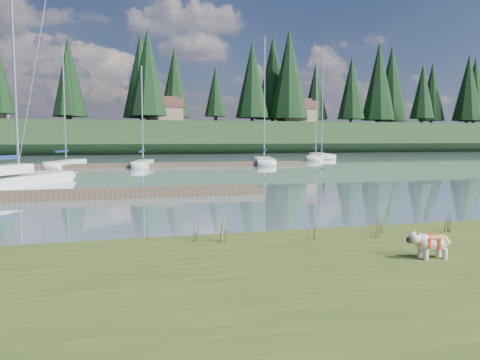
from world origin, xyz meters
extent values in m
plane|color=gray|center=(0.00, 30.00, 0.00)|extent=(200.00, 200.00, 0.00)
cube|color=#3D4D1B|center=(0.00, -6.00, 0.17)|extent=(60.00, 9.00, 0.35)
cube|color=#1C3017|center=(0.00, 73.00, 2.50)|extent=(200.00, 20.00, 5.00)
cylinder|color=silver|center=(2.90, -4.71, 0.44)|extent=(0.09, 0.09, 0.19)
cylinder|color=silver|center=(2.92, -4.52, 0.44)|extent=(0.09, 0.09, 0.19)
cylinder|color=silver|center=(3.28, -4.74, 0.44)|extent=(0.09, 0.09, 0.19)
cylinder|color=silver|center=(3.29, -4.56, 0.44)|extent=(0.09, 0.09, 0.19)
ellipsoid|color=silver|center=(3.11, -4.63, 0.64)|extent=(0.65, 0.37, 0.29)
ellipsoid|color=#A9753F|center=(3.11, -4.63, 0.74)|extent=(0.46, 0.33, 0.10)
ellipsoid|color=silver|center=(2.73, -4.60, 0.74)|extent=(0.24, 0.25, 0.22)
cube|color=black|center=(2.63, -4.59, 0.70)|extent=(0.08, 0.11, 0.09)
cube|color=white|center=(-7.76, 14.29, 0.22)|extent=(5.67, 8.64, 0.70)
ellipsoid|color=white|center=(-5.80, 18.17, 0.22)|extent=(2.76, 2.97, 0.70)
cylinder|color=silver|center=(-7.40, 15.00, 7.38)|extent=(0.14, 0.14, 13.15)
cube|color=white|center=(-7.98, 13.85, 0.95)|extent=(2.66, 3.44, 0.45)
cube|color=#4C3D2C|center=(-4.00, 9.00, 0.15)|extent=(16.00, 2.00, 0.30)
cube|color=#4C3D2C|center=(2.00, 30.00, 0.15)|extent=(26.00, 2.20, 0.30)
cube|color=white|center=(-6.61, 31.72, 0.22)|extent=(3.09, 6.42, 0.70)
ellipsoid|color=white|center=(-5.75, 34.74, 0.22)|extent=(1.78, 2.02, 0.70)
cylinder|color=silver|center=(-6.61, 31.72, 5.69)|extent=(0.12, 0.12, 9.79)
cube|color=navy|center=(-6.85, 30.90, 1.40)|extent=(0.88, 2.45, 0.20)
cube|color=white|center=(-0.11, 29.63, 0.22)|extent=(2.22, 5.15, 0.70)
ellipsoid|color=white|center=(0.45, 32.08, 0.22)|extent=(1.37, 1.58, 0.70)
cylinder|color=silver|center=(-0.11, 29.63, 4.75)|extent=(0.12, 0.12, 7.90)
cube|color=navy|center=(-0.26, 28.97, 1.40)|extent=(0.64, 1.99, 0.20)
cube|color=white|center=(11.69, 31.85, 0.22)|extent=(3.41, 7.59, 0.70)
ellipsoid|color=white|center=(12.58, 35.45, 0.22)|extent=(2.05, 2.35, 0.70)
cylinder|color=silver|center=(11.69, 31.85, 6.49)|extent=(0.12, 0.12, 11.39)
cube|color=navy|center=(11.45, 30.87, 1.40)|extent=(0.90, 2.91, 0.20)
cube|color=white|center=(20.08, 38.34, 0.22)|extent=(4.36, 6.30, 0.70)
ellipsoid|color=white|center=(21.62, 41.14, 0.22)|extent=(2.06, 2.20, 0.70)
cylinder|color=silver|center=(20.08, 38.34, 5.73)|extent=(0.12, 0.12, 9.86)
cube|color=navy|center=(19.66, 37.57, 1.40)|extent=(1.40, 2.32, 0.20)
cube|color=white|center=(22.89, 42.80, 0.22)|extent=(3.58, 8.17, 0.70)
ellipsoid|color=white|center=(23.80, 46.68, 0.22)|extent=(2.19, 2.51, 0.70)
cylinder|color=silver|center=(22.89, 42.80, 6.74)|extent=(0.12, 0.12, 11.88)
cube|color=navy|center=(22.64, 41.75, 1.40)|extent=(0.92, 3.13, 0.20)
cone|color=#475B23|center=(-0.35, -2.26, 0.66)|extent=(0.03, 0.03, 0.62)
cone|color=brown|center=(-0.24, -2.33, 0.60)|extent=(0.03, 0.03, 0.49)
cone|color=#475B23|center=(-0.29, -2.23, 0.69)|extent=(0.03, 0.03, 0.68)
cone|color=brown|center=(-0.21, -2.29, 0.57)|extent=(0.03, 0.03, 0.43)
cone|color=#475B23|center=(-0.33, -2.34, 0.63)|extent=(0.03, 0.03, 0.56)
cone|color=#475B23|center=(1.56, -2.56, 0.56)|extent=(0.03, 0.03, 0.41)
cone|color=brown|center=(1.67, -2.63, 0.52)|extent=(0.03, 0.03, 0.33)
cone|color=#475B23|center=(1.62, -2.53, 0.58)|extent=(0.03, 0.03, 0.46)
cone|color=brown|center=(1.70, -2.59, 0.49)|extent=(0.03, 0.03, 0.29)
cone|color=#475B23|center=(1.58, -2.64, 0.54)|extent=(0.03, 0.03, 0.37)
cone|color=#475B23|center=(3.31, -2.43, 0.65)|extent=(0.03, 0.03, 0.60)
cone|color=brown|center=(3.42, -2.50, 0.59)|extent=(0.03, 0.03, 0.48)
cone|color=#475B23|center=(3.37, -2.40, 0.68)|extent=(0.03, 0.03, 0.66)
cone|color=brown|center=(3.45, -2.46, 0.56)|extent=(0.03, 0.03, 0.42)
cone|color=#475B23|center=(3.33, -2.51, 0.62)|extent=(0.03, 0.03, 0.54)
cone|color=#475B23|center=(-0.87, -2.06, 0.58)|extent=(0.03, 0.03, 0.45)
cone|color=brown|center=(-0.76, -2.13, 0.53)|extent=(0.03, 0.03, 0.36)
cone|color=#475B23|center=(-0.81, -2.03, 0.60)|extent=(0.03, 0.03, 0.50)
cone|color=brown|center=(-0.73, -2.09, 0.51)|extent=(0.03, 0.03, 0.32)
cone|color=#475B23|center=(-0.85, -2.14, 0.55)|extent=(0.03, 0.03, 0.41)
cone|color=#475B23|center=(3.00, -2.71, 0.55)|extent=(0.03, 0.03, 0.40)
cone|color=brown|center=(3.11, -2.78, 0.51)|extent=(0.03, 0.03, 0.32)
cone|color=#475B23|center=(3.06, -2.68, 0.57)|extent=(0.03, 0.03, 0.44)
cone|color=brown|center=(3.14, -2.74, 0.49)|extent=(0.03, 0.03, 0.28)
cone|color=#475B23|center=(3.02, -2.79, 0.53)|extent=(0.03, 0.03, 0.36)
cone|color=#475B23|center=(4.93, -2.66, 0.63)|extent=(0.03, 0.03, 0.55)
cone|color=brown|center=(5.04, -2.73, 0.57)|extent=(0.03, 0.03, 0.44)
cone|color=#475B23|center=(4.99, -2.63, 0.65)|extent=(0.03, 0.03, 0.61)
cone|color=brown|center=(5.07, -2.69, 0.54)|extent=(0.03, 0.03, 0.39)
cone|color=#475B23|center=(4.95, -2.74, 0.60)|extent=(0.03, 0.03, 0.50)
cube|color=#33281C|center=(0.00, -1.60, 0.07)|extent=(60.00, 0.50, 0.14)
cylinder|color=#382619|center=(-10.00, 72.00, 5.90)|extent=(0.60, 0.60, 1.80)
cone|color=black|center=(-10.00, 72.00, 11.75)|extent=(4.84, 4.84, 11.00)
cylinder|color=#382619|center=(3.00, 66.00, 5.90)|extent=(0.60, 0.60, 1.80)
cone|color=black|center=(3.00, 66.00, 13.10)|extent=(6.16, 6.16, 14.00)
cylinder|color=#382619|center=(15.00, 70.00, 5.90)|extent=(0.60, 0.60, 1.80)
cone|color=black|center=(15.00, 70.00, 10.85)|extent=(3.96, 3.96, 9.00)
cylinder|color=#382619|center=(28.00, 68.00, 5.90)|extent=(0.60, 0.60, 1.80)
cone|color=black|center=(28.00, 68.00, 14.00)|extent=(7.04, 7.04, 16.00)
cylinder|color=#382619|center=(42.00, 71.00, 5.90)|extent=(0.60, 0.60, 1.80)
cone|color=black|center=(42.00, 71.00, 12.20)|extent=(5.28, 5.28, 12.00)
cylinder|color=#382619|center=(55.00, 67.00, 5.90)|extent=(0.60, 0.60, 1.80)
cone|color=black|center=(55.00, 67.00, 11.52)|extent=(4.62, 4.62, 10.50)
cylinder|color=#382619|center=(68.00, 70.00, 5.90)|extent=(0.60, 0.60, 1.80)
cone|color=black|center=(68.00, 70.00, 12.88)|extent=(5.94, 5.94, 13.50)
cube|color=gray|center=(6.00, 71.00, 6.40)|extent=(6.00, 5.00, 2.80)
cube|color=brown|center=(6.00, 71.00, 8.50)|extent=(6.30, 5.30, 1.40)
cube|color=brown|center=(6.00, 71.00, 9.30)|extent=(4.20, 3.60, 0.70)
cube|color=gray|center=(30.00, 69.00, 6.40)|extent=(6.00, 5.00, 2.80)
cube|color=brown|center=(30.00, 69.00, 8.50)|extent=(6.30, 5.30, 1.40)
cube|color=brown|center=(30.00, 69.00, 9.30)|extent=(4.20, 3.60, 0.70)
camera|label=1|loc=(-2.47, -11.81, 2.54)|focal=35.00mm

